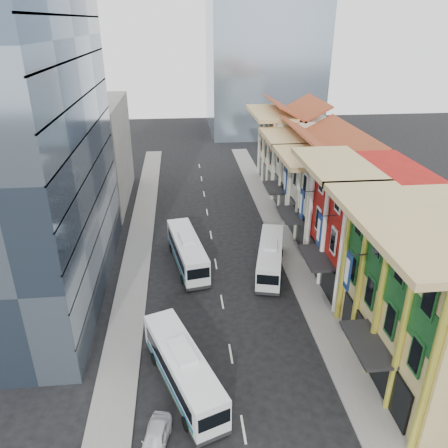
{
  "coord_description": "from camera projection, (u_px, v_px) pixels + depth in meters",
  "views": [
    {
      "loc": [
        -3.22,
        -18.44,
        23.62
      ],
      "look_at": [
        0.93,
        22.43,
        4.47
      ],
      "focal_mm": 35.0,
      "sensor_mm": 36.0,
      "label": 1
    }
  ],
  "objects": [
    {
      "name": "shophouse_cream_far",
      "position": [
        293.0,
        150.0,
        67.34
      ],
      "size": [
        8.0,
        12.0,
        11.0
      ],
      "primitive_type": "cube",
      "color": "beige",
      "rests_on": "ground"
    },
    {
      "name": "office_block_far",
      "position": [
        88.0,
        153.0,
        60.35
      ],
      "size": [
        10.0,
        18.0,
        14.0
      ],
      "primitive_type": "cube",
      "color": "gray",
      "rests_on": "ground"
    },
    {
      "name": "sidewalk_left",
      "position": [
        135.0,
        267.0,
        45.93
      ],
      "size": [
        3.0,
        90.0,
        0.15
      ],
      "primitive_type": "cube",
      "color": "slate",
      "rests_on": "ground"
    },
    {
      "name": "shophouse_tan",
      "position": [
        437.0,
        302.0,
        30.16
      ],
      "size": [
        8.0,
        14.0,
        12.0
      ],
      "primitive_type": "cube",
      "color": "tan",
      "rests_on": "ground"
    },
    {
      "name": "shophouse_cream_near",
      "position": [
        334.0,
        200.0,
        49.97
      ],
      "size": [
        8.0,
        9.0,
        10.0
      ],
      "primitive_type": "cube",
      "color": "beige",
      "rests_on": "ground"
    },
    {
      "name": "ground",
      "position": [
        246.0,
        443.0,
        26.9
      ],
      "size": [
        200.0,
        200.0,
        0.0
      ],
      "primitive_type": "plane",
      "color": "black",
      "rests_on": "ground"
    },
    {
      "name": "office_tower",
      "position": [
        13.0,
        136.0,
        36.13
      ],
      "size": [
        12.0,
        26.0,
        30.0
      ],
      "primitive_type": "cube",
      "color": "#3E4E63",
      "rests_on": "ground"
    },
    {
      "name": "bus_left_far",
      "position": [
        187.0,
        251.0,
        45.82
      ],
      "size": [
        4.36,
        11.01,
        3.44
      ],
      "primitive_type": null,
      "rotation": [
        0.0,
        0.0,
        0.18
      ],
      "color": "silver",
      "rests_on": "ground"
    },
    {
      "name": "bus_right",
      "position": [
        270.0,
        256.0,
        44.92
      ],
      "size": [
        4.77,
        10.41,
        3.25
      ],
      "primitive_type": null,
      "rotation": [
        0.0,
        0.0,
        -0.25
      ],
      "color": "silver",
      "rests_on": "ground"
    },
    {
      "name": "shophouse_cream_mid",
      "position": [
        312.0,
        175.0,
        58.08
      ],
      "size": [
        8.0,
        9.0,
        10.0
      ],
      "primitive_type": "cube",
      "color": "beige",
      "rests_on": "ground"
    },
    {
      "name": "sedan_left",
      "position": [
        155.0,
        438.0,
        26.47
      ],
      "size": [
        2.22,
        3.94,
        1.26
      ],
      "primitive_type": "imported",
      "rotation": [
        0.0,
        0.0,
        -0.21
      ],
      "color": "silver",
      "rests_on": "ground"
    },
    {
      "name": "bus_left_near",
      "position": [
        183.0,
        368.0,
        30.37
      ],
      "size": [
        5.91,
        10.64,
        3.35
      ],
      "primitive_type": null,
      "rotation": [
        0.0,
        0.0,
        0.35
      ],
      "color": "silver",
      "rests_on": "ground"
    },
    {
      "name": "sidewalk_right",
      "position": [
        293.0,
        259.0,
        47.49
      ],
      "size": [
        3.0,
        90.0,
        0.15
      ],
      "primitive_type": "cube",
      "color": "slate",
      "rests_on": "ground"
    },
    {
      "name": "shophouse_red",
      "position": [
        368.0,
        228.0,
        40.98
      ],
      "size": [
        8.0,
        10.0,
        12.0
      ],
      "primitive_type": "cube",
      "color": "#A31812",
      "rests_on": "ground"
    }
  ]
}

